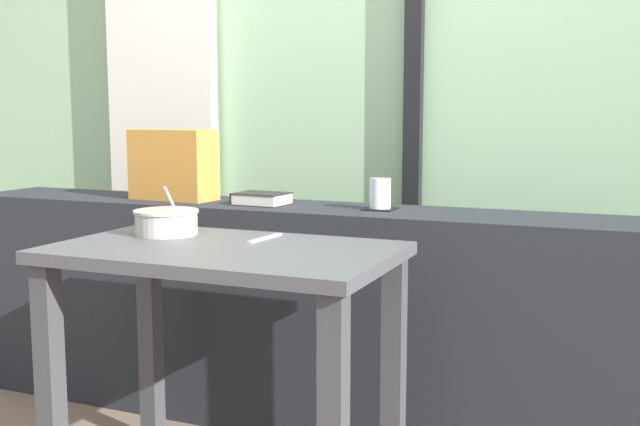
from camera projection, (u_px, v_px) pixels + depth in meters
outdoor_backdrop at (381, 41)px, 3.17m from camera, size 4.80×0.08×2.80m
curtain_left_panel at (161, 81)px, 3.50m from camera, size 0.56×0.06×2.50m
window_divider_post at (414, 64)px, 3.06m from camera, size 0.07×0.05×2.60m
dark_console_ledge at (315, 317)px, 2.67m from camera, size 2.80×0.36×0.78m
breakfast_table at (225, 299)px, 2.10m from camera, size 0.94×0.57×0.74m
coaster_square at (380, 209)px, 2.53m from camera, size 0.10×0.10×0.00m
juice_glass at (380, 195)px, 2.53m from camera, size 0.07×0.07×0.10m
closed_book at (261, 199)px, 2.68m from camera, size 0.19×0.15×0.04m
throw_pillow at (173, 165)px, 2.82m from camera, size 0.33×0.16×0.26m
soup_bowl at (166, 222)px, 2.28m from camera, size 0.20×0.20×0.15m
fork_utensil at (265, 238)px, 2.21m from camera, size 0.03×0.17×0.01m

